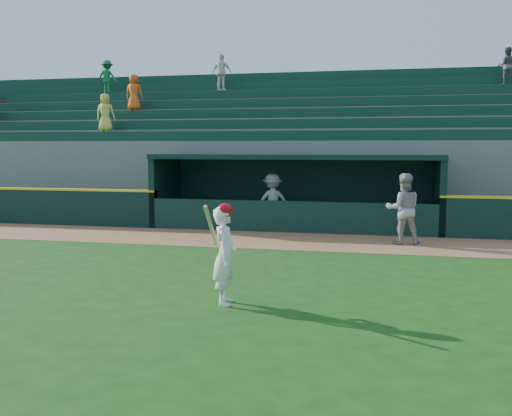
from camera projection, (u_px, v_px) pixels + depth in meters
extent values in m
plane|color=#194511|center=(239.00, 279.00, 11.71)|extent=(120.00, 120.00, 0.00)
cube|color=#96623C|center=(281.00, 240.00, 16.46)|extent=(40.00, 3.00, 0.01)
imported|color=#A4A49E|center=(403.00, 209.00, 15.78)|extent=(1.06, 0.88, 1.97)
imported|color=#A9AAA4|center=(273.00, 201.00, 18.76)|extent=(1.34, 1.05, 1.82)
cube|color=#60605C|center=(295.00, 227.00, 19.18)|extent=(9.00, 2.60, 0.04)
cube|color=black|center=(166.00, 191.00, 20.04)|extent=(0.20, 2.60, 2.30)
cube|color=black|center=(439.00, 196.00, 18.07)|extent=(0.20, 2.60, 2.30)
cube|color=black|center=(301.00, 190.00, 20.32)|extent=(9.40, 0.20, 2.30)
cube|color=black|center=(296.00, 156.00, 18.92)|extent=(9.40, 2.80, 0.16)
cube|color=black|center=(289.00, 217.00, 17.94)|extent=(9.00, 0.16, 1.00)
cube|color=brown|center=(299.00, 217.00, 19.93)|extent=(8.40, 0.45, 0.10)
cube|color=slate|center=(303.00, 181.00, 20.79)|extent=(34.00, 0.85, 2.91)
cube|color=#0F3828|center=(303.00, 136.00, 20.50)|extent=(34.00, 0.60, 0.36)
cube|color=slate|center=(306.00, 174.00, 21.59)|extent=(34.00, 0.85, 3.36)
cube|color=#0F3828|center=(306.00, 124.00, 21.28)|extent=(34.00, 0.60, 0.36)
cube|color=slate|center=(309.00, 167.00, 22.39)|extent=(34.00, 0.85, 3.81)
cube|color=#0F3828|center=(309.00, 113.00, 22.05)|extent=(34.00, 0.60, 0.36)
cube|color=slate|center=(312.00, 161.00, 23.20)|extent=(34.00, 0.85, 4.26)
cube|color=#0F3828|center=(312.00, 103.00, 22.83)|extent=(34.00, 0.60, 0.36)
cube|color=slate|center=(314.00, 155.00, 24.00)|extent=(34.00, 0.85, 4.71)
cube|color=#0F3828|center=(314.00, 93.00, 23.61)|extent=(34.00, 0.60, 0.36)
cube|color=slate|center=(316.00, 149.00, 24.80)|extent=(34.00, 0.85, 5.16)
cube|color=#0F3828|center=(317.00, 85.00, 24.38)|extent=(34.00, 0.60, 0.36)
cube|color=slate|center=(319.00, 144.00, 25.60)|extent=(34.00, 0.85, 5.61)
cube|color=#0F3828|center=(319.00, 76.00, 25.16)|extent=(34.00, 0.60, 0.36)
cube|color=slate|center=(320.00, 144.00, 26.16)|extent=(34.50, 0.30, 5.61)
imported|color=orange|center=(134.00, 93.00, 23.53)|extent=(0.75, 0.51, 1.50)
imported|color=silver|center=(222.00, 72.00, 24.38)|extent=(0.98, 0.57, 1.57)
imported|color=#535353|center=(507.00, 66.00, 21.94)|extent=(0.75, 0.62, 1.43)
imported|color=#176936|center=(107.00, 77.00, 25.53)|extent=(0.97, 0.58, 1.47)
imported|color=#DDD44E|center=(105.00, 113.00, 22.08)|extent=(0.78, 0.58, 1.47)
imported|color=white|center=(225.00, 256.00, 9.80)|extent=(0.50, 0.68, 1.69)
sphere|color=#B20910|center=(225.00, 211.00, 9.71)|extent=(0.27, 0.27, 0.27)
cylinder|color=tan|center=(211.00, 226.00, 9.56)|extent=(0.13, 0.53, 0.76)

